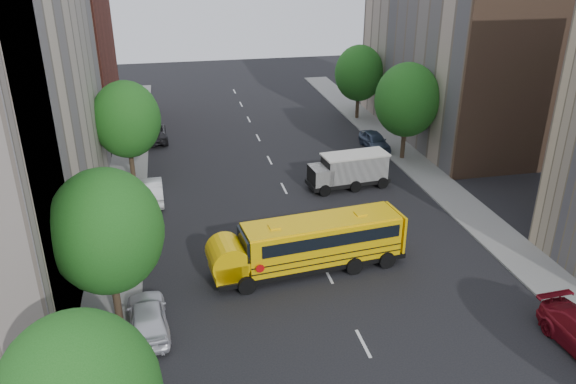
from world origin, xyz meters
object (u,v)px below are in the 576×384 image
object	(u,v)px
street_tree_1	(107,231)
school_bus	(308,243)
parked_car_0	(148,317)
safari_truck	(349,170)
parked_car_4	(375,141)
street_tree_5	(359,73)
street_tree_2	(127,120)
parked_car_2	(152,132)
street_tree_4	(407,100)
parked_car_1	(151,191)

from	to	relation	value
street_tree_1	school_bus	size ratio (longest dim) A/B	0.72
parked_car_0	safari_truck	bearing A→B (deg)	-140.13
safari_truck	parked_car_4	distance (m)	9.09
school_bus	street_tree_5	bearing A→B (deg)	59.93
street_tree_2	parked_car_2	size ratio (longest dim) A/B	1.41
parked_car_2	parked_car_4	xyz separation A→B (m)	(19.20, -6.37, -0.02)
street_tree_2	school_bus	world-z (taller)	street_tree_2
street_tree_5	parked_car_2	size ratio (longest dim) A/B	1.38
parked_car_0	street_tree_5	bearing A→B (deg)	-128.53
school_bus	parked_car_4	bearing A→B (deg)	53.50
safari_truck	street_tree_4	bearing A→B (deg)	31.30
street_tree_5	parked_car_4	size ratio (longest dim) A/B	1.74
safari_truck	parked_car_4	size ratio (longest dim) A/B	1.45
street_tree_2	street_tree_5	bearing A→B (deg)	28.61
school_bus	street_tree_1	bearing A→B (deg)	-171.10
street_tree_1	street_tree_2	xyz separation A→B (m)	(0.00, 18.00, -0.12)
street_tree_5	parked_car_1	xyz separation A→B (m)	(-20.60, -16.11, -3.94)
street_tree_4	parked_car_0	distance (m)	28.33
parked_car_0	parked_car_4	world-z (taller)	parked_car_0
parked_car_4	street_tree_4	bearing A→B (deg)	-66.15
safari_truck	street_tree_2	bearing A→B (deg)	157.51
street_tree_2	parked_car_4	size ratio (longest dim) A/B	1.79
street_tree_5	parked_car_0	size ratio (longest dim) A/B	1.66
safari_truck	parked_car_4	bearing A→B (deg)	51.94
street_tree_1	safari_truck	distance (m)	20.92
street_tree_2	parked_car_4	distance (m)	21.21
parked_car_0	street_tree_4	bearing A→B (deg)	-142.26
street_tree_2	safari_truck	size ratio (longest dim) A/B	1.24
street_tree_1	street_tree_4	distance (m)	28.43
street_tree_1	parked_car_0	world-z (taller)	street_tree_1
street_tree_5	street_tree_4	bearing A→B (deg)	-90.00
street_tree_1	street_tree_5	distance (m)	37.20
school_bus	parked_car_2	xyz separation A→B (m)	(-8.61, 24.59, -0.94)
parked_car_1	street_tree_4	bearing A→B (deg)	-170.79
street_tree_5	parked_car_4	distance (m)	9.98
street_tree_1	parked_car_2	world-z (taller)	street_tree_1
street_tree_2	street_tree_4	size ratio (longest dim) A/B	0.95
street_tree_2	parked_car_1	xyz separation A→B (m)	(1.40, -4.11, -4.06)
parked_car_2	street_tree_1	bearing A→B (deg)	83.88
safari_truck	parked_car_1	world-z (taller)	safari_truck
school_bus	street_tree_4	bearing A→B (deg)	45.53
street_tree_2	street_tree_5	distance (m)	25.06
street_tree_2	safari_truck	xyz separation A→B (m)	(15.76, -4.72, -3.46)
street_tree_2	street_tree_4	world-z (taller)	street_tree_4
street_tree_5	parked_car_0	distance (m)	37.40
street_tree_4	street_tree_5	world-z (taller)	street_tree_4
parked_car_1	street_tree_1	bearing A→B (deg)	82.16
parked_car_2	street_tree_4	bearing A→B (deg)	152.48
street_tree_1	street_tree_2	size ratio (longest dim) A/B	1.03
school_bus	parked_car_4	world-z (taller)	school_bus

